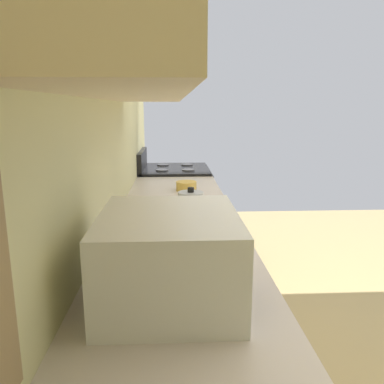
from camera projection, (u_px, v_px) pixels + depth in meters
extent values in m
cube|color=beige|center=(98.00, 130.00, 1.83)|extent=(4.35, 0.12, 2.72)
cube|color=beige|center=(177.00, 355.00, 1.61)|extent=(3.31, 0.61, 0.89)
cube|color=beige|center=(176.00, 254.00, 1.51)|extent=(3.34, 0.64, 0.02)
cube|color=#332819|center=(239.00, 322.00, 1.86)|extent=(0.01, 0.01, 0.82)
cube|color=#332819|center=(226.00, 279.00, 2.32)|extent=(0.01, 0.01, 0.82)
cube|color=#332819|center=(217.00, 251.00, 2.78)|extent=(0.01, 0.01, 0.82)
cube|color=beige|center=(134.00, 0.00, 1.30)|extent=(1.92, 0.34, 0.65)
cube|color=black|center=(176.00, 218.00, 3.57)|extent=(0.70, 0.63, 0.91)
cube|color=black|center=(210.00, 222.00, 3.60)|extent=(0.55, 0.01, 0.50)
cube|color=black|center=(175.00, 169.00, 3.47)|extent=(0.67, 0.60, 0.02)
cube|color=black|center=(142.00, 160.00, 3.44)|extent=(0.67, 0.04, 0.18)
cylinder|color=#38383D|center=(188.00, 170.00, 3.32)|extent=(0.11, 0.11, 0.01)
cylinder|color=#38383D|center=(187.00, 165.00, 3.62)|extent=(0.11, 0.11, 0.01)
cylinder|color=#38383D|center=(162.00, 170.00, 3.31)|extent=(0.11, 0.11, 0.01)
cylinder|color=#38383D|center=(163.00, 165.00, 3.61)|extent=(0.11, 0.11, 0.01)
cube|color=white|center=(169.00, 257.00, 1.12)|extent=(0.46, 0.40, 0.26)
cube|color=black|center=(240.00, 261.00, 1.09)|extent=(0.28, 0.01, 0.18)
cube|color=#2D2D33|center=(229.00, 235.00, 1.30)|extent=(0.08, 0.01, 0.18)
cylinder|color=gold|center=(186.00, 186.00, 2.61)|extent=(0.14, 0.14, 0.06)
cylinder|color=#CCC452|center=(186.00, 184.00, 2.60)|extent=(0.11, 0.11, 0.03)
cylinder|color=#B7BABF|center=(191.00, 205.00, 1.96)|extent=(0.13, 0.13, 0.13)
cylinder|color=black|center=(191.00, 190.00, 1.94)|extent=(0.03, 0.03, 0.02)
cylinder|color=#B7BABF|center=(190.00, 197.00, 2.03)|extent=(0.08, 0.02, 0.05)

